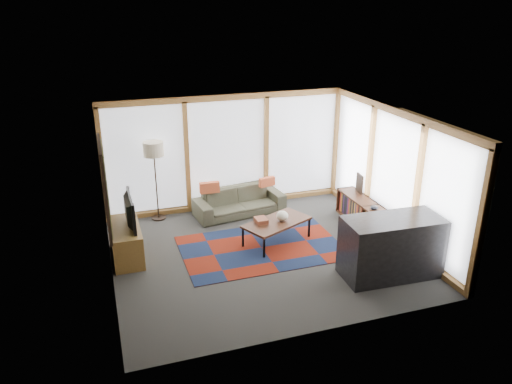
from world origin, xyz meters
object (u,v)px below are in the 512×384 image
object	(u,v)px
floor_lamp	(156,181)
bookshelf	(370,218)
coffee_table	(277,232)
sofa	(239,201)
television	(125,211)
tv_console	(126,242)
bar_counter	(391,247)

from	to	relation	value
floor_lamp	bookshelf	world-z (taller)	floor_lamp
coffee_table	bookshelf	xyz separation A→B (m)	(2.01, -0.11, 0.06)
coffee_table	bookshelf	bearing A→B (deg)	-3.15
sofa	coffee_table	bearing A→B (deg)	-86.75
sofa	television	bearing A→B (deg)	-161.23
tv_console	bar_counter	xyz separation A→B (m)	(4.28, -2.08, 0.22)
bar_counter	tv_console	bearing A→B (deg)	156.63
floor_lamp	bar_counter	bearing A→B (deg)	-46.25
coffee_table	sofa	bearing A→B (deg)	100.74
bookshelf	television	world-z (taller)	television
bookshelf	bar_counter	size ratio (longest dim) A/B	1.34
sofa	tv_console	xyz separation A→B (m)	(-2.56, -1.27, 0.02)
bar_counter	television	bearing A→B (deg)	156.08
floor_lamp	tv_console	distance (m)	1.84
bookshelf	floor_lamp	bearing A→B (deg)	154.07
television	bar_counter	size ratio (longest dim) A/B	0.61
sofa	floor_lamp	distance (m)	1.88
coffee_table	bar_counter	bearing A→B (deg)	-51.14
floor_lamp	tv_console	bearing A→B (deg)	-116.87
sofa	coffee_table	xyz separation A→B (m)	(0.30, -1.57, -0.07)
coffee_table	television	distance (m)	2.92
coffee_table	tv_console	distance (m)	2.87
sofa	television	world-z (taller)	television
coffee_table	bar_counter	xyz separation A→B (m)	(1.43, -1.78, 0.31)
sofa	bookshelf	xyz separation A→B (m)	(2.31, -1.68, -0.01)
tv_console	bar_counter	world-z (taller)	bar_counter
sofa	tv_console	world-z (taller)	tv_console
coffee_table	floor_lamp	bearing A→B (deg)	137.76
sofa	floor_lamp	size ratio (longest dim) A/B	1.14
television	tv_console	bearing A→B (deg)	125.76
floor_lamp	tv_console	size ratio (longest dim) A/B	1.39
sofa	coffee_table	distance (m)	1.60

